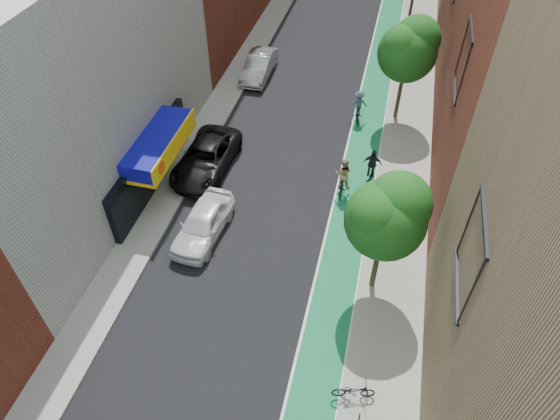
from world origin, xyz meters
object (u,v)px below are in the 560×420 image
Objects in this scene: parked_car_black at (206,158)px; cyclist_lane_near at (343,178)px; parked_car_silver at (259,66)px; cyclist_lane_mid at (371,170)px; parked_car_white at (203,223)px; cyclist_lane_far at (358,108)px.

cyclist_lane_near is (7.87, -0.12, 0.18)m from parked_car_black.
parked_car_silver is 2.16× the size of cyclist_lane_near.
cyclist_lane_mid is (9.30, 1.15, 0.01)m from parked_car_black.
cyclist_lane_mid reaches higher than parked_car_white.
cyclist_lane_near is 7.22m from cyclist_lane_far.
cyclist_lane_mid reaches higher than parked_car_silver.
cyclist_lane_mid is (7.70, 6.07, 0.01)m from parked_car_white.
cyclist_lane_far is at bearing -26.67° from parked_car_silver.
parked_car_white is at bearing 52.75° from cyclist_lane_far.
parked_car_white is at bearing 41.53° from cyclist_lane_mid.
cyclist_lane_far is (-1.50, 5.95, 0.08)m from cyclist_lane_mid.
parked_car_silver is 2.36× the size of cyclist_lane_far.
parked_car_silver is 2.29× the size of cyclist_lane_mid.
parked_car_black is at bearing 112.28° from parked_car_white.
cyclist_lane_mid reaches higher than parked_car_black.
cyclist_lane_mid is at bearing -46.97° from parked_car_silver.
parked_car_silver is 8.58m from cyclist_lane_far.
cyclist_lane_near is (7.75, -11.05, 0.19)m from parked_car_silver.
parked_car_black is 2.59× the size of cyclist_lane_near.
cyclist_lane_mid is at bearing 9.25° from parked_car_black.
cyclist_lane_far is (6.20, 12.02, 0.09)m from parked_car_white.
parked_car_black is 9.37m from cyclist_lane_mid.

